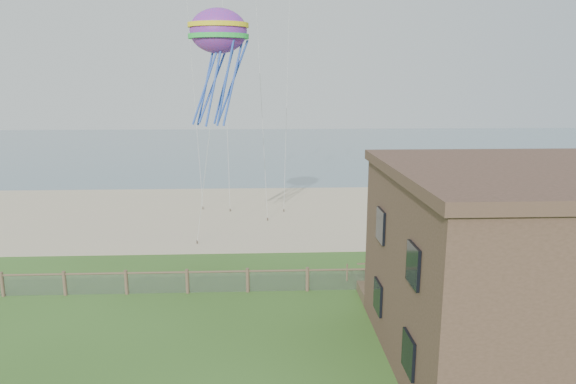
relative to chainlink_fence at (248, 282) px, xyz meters
name	(u,v)px	position (x,y,z in m)	size (l,w,h in m)	color
ground	(243,353)	(0.00, -6.00, -0.55)	(160.00, 160.00, 0.00)	#31501B
sand_beach	(254,213)	(0.00, 16.00, -0.55)	(72.00, 20.00, 0.02)	#C2B18C
ocean	(259,147)	(0.00, 60.00, -0.55)	(160.00, 68.00, 0.02)	slate
chainlink_fence	(248,282)	(0.00, 0.00, 0.00)	(36.20, 0.20, 1.25)	brown
motel_deck	(511,290)	(13.00, -1.00, -0.30)	(15.00, 2.00, 0.50)	brown
picnic_table	(400,290)	(7.46, -1.00, -0.16)	(1.85, 1.40, 0.78)	brown
octopus_kite	(219,64)	(-1.55, 5.06, 10.76)	(3.34, 2.36, 6.87)	#DC2258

